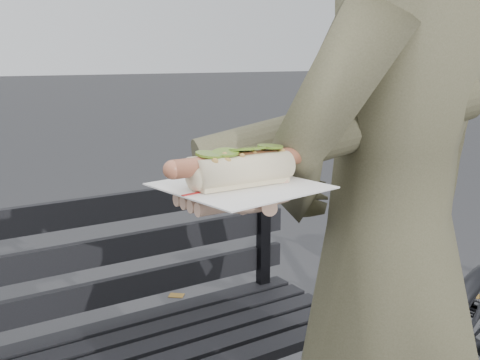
% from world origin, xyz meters
% --- Properties ---
extents(park_bench, '(1.50, 0.44, 0.88)m').
position_xyz_m(park_bench, '(-0.04, 0.88, 0.52)').
color(park_bench, black).
rests_on(park_bench, ground).
extents(person, '(0.71, 0.55, 1.75)m').
position_xyz_m(person, '(0.35, 0.17, 0.87)').
color(person, '#46452E').
rests_on(person, ground).
extents(held_hotdog, '(0.62, 0.30, 0.20)m').
position_xyz_m(held_hotdog, '(0.15, 0.16, 1.13)').
color(held_hotdog, '#46452E').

